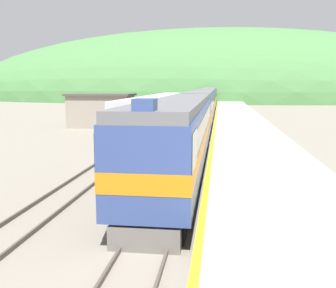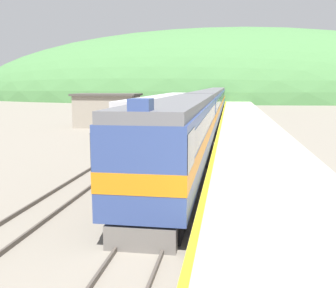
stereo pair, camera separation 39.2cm
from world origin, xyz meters
name	(u,v)px [view 1 (the left image)]	position (x,y,z in m)	size (l,w,h in m)	color
track_main	(206,114)	(0.00, 70.00, 0.08)	(1.52, 180.00, 0.16)	#4C443D
track_siding	(178,114)	(-4.73, 70.00, 0.08)	(1.52, 180.00, 0.16)	#4C443D
platform	(241,125)	(4.62, 50.00, 0.43)	(6.06, 140.00, 0.86)	#BCB5A5
distant_hills	(214,99)	(0.00, 141.48, 0.00)	(178.88, 80.49, 46.59)	#477A42
station_shed	(101,110)	(-11.68, 49.67, 1.99)	(7.61, 4.60, 3.94)	gray
express_train_lead_car	(180,133)	(0.00, 26.47, 2.33)	(2.90, 21.92, 4.62)	black
carriage_second	(200,109)	(0.00, 48.49, 2.31)	(2.89, 19.88, 4.26)	black
carriage_third	(206,101)	(0.00, 69.25, 2.31)	(2.89, 19.88, 4.26)	black
carriage_fourth	(210,97)	(0.00, 90.01, 2.31)	(2.89, 19.88, 4.26)	black
siding_train	(158,112)	(-4.73, 48.98, 1.94)	(2.90, 32.36, 3.76)	black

